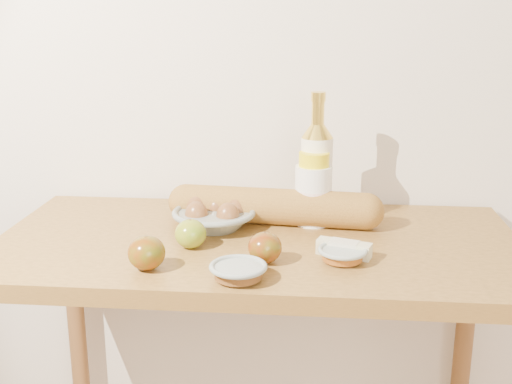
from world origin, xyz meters
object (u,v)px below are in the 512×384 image
(cream_bottle, at_px, (313,191))
(egg_bowl, at_px, (214,216))
(table, at_px, (257,288))
(baguette, at_px, (274,206))
(bourbon_bottle, at_px, (316,170))

(cream_bottle, xyz_separation_m, egg_bowl, (-0.24, -0.05, -0.05))
(table, bearing_deg, cream_bottle, 44.17)
(egg_bowl, height_order, baguette, baguette)
(table, bearing_deg, egg_bowl, 147.96)
(cream_bottle, xyz_separation_m, baguette, (-0.10, -0.01, -0.04))
(table, distance_m, egg_bowl, 0.20)
(bourbon_bottle, distance_m, egg_bowl, 0.27)
(table, distance_m, bourbon_bottle, 0.32)
(cream_bottle, height_order, baguette, cream_bottle)
(bourbon_bottle, height_order, egg_bowl, bourbon_bottle)
(bourbon_bottle, bearing_deg, egg_bowl, -177.84)
(cream_bottle, bearing_deg, table, -159.69)
(baguette, bearing_deg, egg_bowl, -158.24)
(table, relative_size, cream_bottle, 6.72)
(table, height_order, bourbon_bottle, bourbon_bottle)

